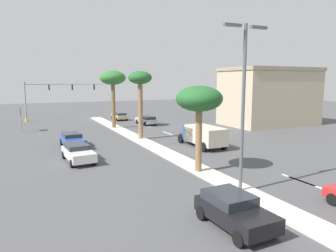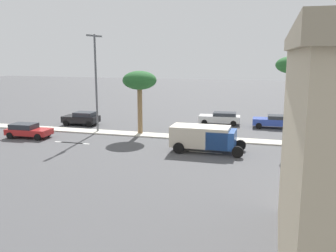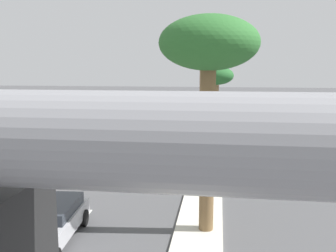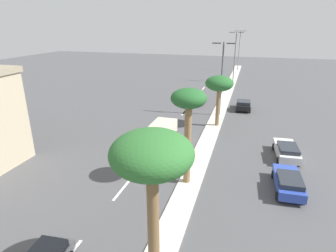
{
  "view_description": "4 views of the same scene",
  "coord_description": "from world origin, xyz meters",
  "px_view_note": "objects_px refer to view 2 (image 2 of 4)",
  "views": [
    {
      "loc": [
        11.54,
        55.35,
        6.57
      ],
      "look_at": [
        -0.42,
        29.69,
        2.45
      ],
      "focal_mm": 33.15,
      "sensor_mm": 36.0,
      "label": 1
    },
    {
      "loc": [
        -34.25,
        23.85,
        7.94
      ],
      "look_at": [
        -3.18,
        32.69,
        1.69
      ],
      "focal_mm": 40.48,
      "sensor_mm": 36.0,
      "label": 2
    },
    {
      "loc": [
        0.66,
        -0.1,
        6.18
      ],
      "look_at": [
        -2.9,
        25.58,
        2.03
      ],
      "focal_mm": 39.63,
      "sensor_mm": 36.0,
      "label": 3
    },
    {
      "loc": [
        3.84,
        3.39,
        12.04
      ],
      "look_at": [
        -3.05,
        26.82,
        3.07
      ],
      "focal_mm": 30.2,
      "sensor_mm": 36.0,
      "label": 4
    }
  ],
  "objects_px": {
    "palm_tree_right": "(291,72)",
    "sedan_red_leading": "(28,130)",
    "box_truck": "(206,137)",
    "sedan_white_right": "(220,118)",
    "sedan_black_mid": "(82,118)",
    "street_lamp_trailing": "(96,75)",
    "sedan_blue_rear": "(275,121)",
    "palm_tree_leading": "(140,82)"
  },
  "relations": [
    {
      "from": "sedan_blue_rear",
      "to": "sedan_black_mid",
      "type": "height_order",
      "value": "sedan_black_mid"
    },
    {
      "from": "sedan_white_right",
      "to": "sedan_blue_rear",
      "type": "height_order",
      "value": "sedan_white_right"
    },
    {
      "from": "palm_tree_right",
      "to": "sedan_blue_rear",
      "type": "relative_size",
      "value": 1.66
    },
    {
      "from": "street_lamp_trailing",
      "to": "box_truck",
      "type": "relative_size",
      "value": 1.61
    },
    {
      "from": "sedan_white_right",
      "to": "sedan_black_mid",
      "type": "xyz_separation_m",
      "value": [
        -4.53,
        14.89,
        0.03
      ]
    },
    {
      "from": "sedan_blue_rear",
      "to": "sedan_white_right",
      "type": "bearing_deg",
      "value": 86.06
    },
    {
      "from": "palm_tree_leading",
      "to": "sedan_blue_rear",
      "type": "bearing_deg",
      "value": -61.56
    },
    {
      "from": "sedan_white_right",
      "to": "sedan_red_leading",
      "type": "bearing_deg",
      "value": 125.21
    },
    {
      "from": "sedan_white_right",
      "to": "palm_tree_leading",
      "type": "bearing_deg",
      "value": 136.82
    },
    {
      "from": "sedan_black_mid",
      "to": "palm_tree_right",
      "type": "bearing_deg",
      "value": -99.07
    },
    {
      "from": "palm_tree_leading",
      "to": "sedan_white_right",
      "type": "bearing_deg",
      "value": -43.18
    },
    {
      "from": "palm_tree_leading",
      "to": "sedan_blue_rear",
      "type": "xyz_separation_m",
      "value": [
        6.96,
        -12.85,
        -4.44
      ]
    },
    {
      "from": "sedan_black_mid",
      "to": "sedan_red_leading",
      "type": "xyz_separation_m",
      "value": [
        -7.25,
        1.79,
        -0.06
      ]
    },
    {
      "from": "street_lamp_trailing",
      "to": "box_truck",
      "type": "distance_m",
      "value": 13.71
    },
    {
      "from": "street_lamp_trailing",
      "to": "sedan_blue_rear",
      "type": "relative_size",
      "value": 2.11
    },
    {
      "from": "palm_tree_leading",
      "to": "sedan_black_mid",
      "type": "bearing_deg",
      "value": 70.39
    },
    {
      "from": "sedan_red_leading",
      "to": "sedan_blue_rear",
      "type": "bearing_deg",
      "value": -63.32
    },
    {
      "from": "palm_tree_right",
      "to": "palm_tree_leading",
      "type": "relative_size",
      "value": 1.23
    },
    {
      "from": "palm_tree_right",
      "to": "street_lamp_trailing",
      "type": "relative_size",
      "value": 0.79
    },
    {
      "from": "street_lamp_trailing",
      "to": "sedan_white_right",
      "type": "relative_size",
      "value": 2.05
    },
    {
      "from": "sedan_blue_rear",
      "to": "sedan_black_mid",
      "type": "bearing_deg",
      "value": 101.19
    },
    {
      "from": "palm_tree_right",
      "to": "sedan_white_right",
      "type": "bearing_deg",
      "value": 41.05
    },
    {
      "from": "palm_tree_right",
      "to": "sedan_red_leading",
      "type": "distance_m",
      "value": 24.62
    },
    {
      "from": "palm_tree_leading",
      "to": "sedan_white_right",
      "type": "distance_m",
      "value": 11.04
    },
    {
      "from": "palm_tree_right",
      "to": "box_truck",
      "type": "xyz_separation_m",
      "value": [
        -4.31,
        6.38,
        -5.17
      ]
    },
    {
      "from": "sedan_black_mid",
      "to": "sedan_red_leading",
      "type": "height_order",
      "value": "sedan_black_mid"
    },
    {
      "from": "sedan_red_leading",
      "to": "box_truck",
      "type": "bearing_deg",
      "value": -91.83
    },
    {
      "from": "palm_tree_right",
      "to": "sedan_red_leading",
      "type": "xyz_separation_m",
      "value": [
        -3.75,
        23.67,
        -5.66
      ]
    },
    {
      "from": "box_truck",
      "to": "palm_tree_right",
      "type": "bearing_deg",
      "value": -55.97
    },
    {
      "from": "palm_tree_right",
      "to": "sedan_blue_rear",
      "type": "xyz_separation_m",
      "value": [
        7.61,
        1.05,
        -5.63
      ]
    },
    {
      "from": "sedan_black_mid",
      "to": "sedan_red_leading",
      "type": "distance_m",
      "value": 7.46
    },
    {
      "from": "street_lamp_trailing",
      "to": "sedan_black_mid",
      "type": "distance_m",
      "value": 6.79
    },
    {
      "from": "palm_tree_right",
      "to": "street_lamp_trailing",
      "type": "height_order",
      "value": "street_lamp_trailing"
    },
    {
      "from": "palm_tree_right",
      "to": "sedan_black_mid",
      "type": "relative_size",
      "value": 1.89
    },
    {
      "from": "palm_tree_right",
      "to": "sedan_white_right",
      "type": "relative_size",
      "value": 1.61
    },
    {
      "from": "sedan_black_mid",
      "to": "sedan_red_leading",
      "type": "relative_size",
      "value": 0.94
    },
    {
      "from": "sedan_blue_rear",
      "to": "box_truck",
      "type": "distance_m",
      "value": 13.06
    },
    {
      "from": "sedan_white_right",
      "to": "box_truck",
      "type": "height_order",
      "value": "box_truck"
    },
    {
      "from": "palm_tree_right",
      "to": "sedan_black_mid",
      "type": "distance_m",
      "value": 22.85
    },
    {
      "from": "palm_tree_leading",
      "to": "sedan_white_right",
      "type": "relative_size",
      "value": 1.31
    },
    {
      "from": "palm_tree_right",
      "to": "street_lamp_trailing",
      "type": "distance_m",
      "value": 18.44
    },
    {
      "from": "sedan_red_leading",
      "to": "box_truck",
      "type": "xyz_separation_m",
      "value": [
        -0.55,
        -17.29,
        0.49
      ]
    }
  ]
}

